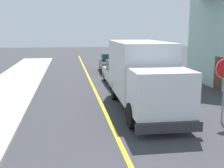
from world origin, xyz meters
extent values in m
cube|color=gold|center=(0.00, 10.00, 0.00)|extent=(0.16, 56.00, 0.01)
cube|color=silver|center=(1.86, 10.33, 1.90)|extent=(2.51, 5.05, 2.60)
cube|color=silver|center=(1.78, 6.83, 1.45)|extent=(2.32, 2.05, 1.70)
cube|color=#1E2D3D|center=(1.76, 5.93, 1.82)|extent=(2.04, 0.12, 0.75)
cube|color=#2D2D33|center=(1.76, 5.75, 0.42)|extent=(2.40, 0.25, 0.36)
cylinder|color=black|center=(2.84, 7.00, 0.50)|extent=(0.32, 1.01, 1.00)
cylinder|color=black|center=(0.74, 7.05, 0.50)|extent=(0.32, 1.01, 1.00)
cylinder|color=black|center=(2.94, 11.55, 0.50)|extent=(0.32, 1.01, 1.00)
cylinder|color=black|center=(0.84, 11.60, 0.50)|extent=(0.32, 1.01, 1.00)
cube|color=#B7B7BC|center=(1.89, 15.85, 0.65)|extent=(1.80, 4.40, 0.76)
cube|color=#1E2D3D|center=(1.89, 16.00, 1.35)|extent=(1.59, 1.80, 0.64)
cylinder|color=black|center=(2.68, 14.44, 0.32)|extent=(0.22, 0.64, 0.64)
cylinder|color=black|center=(1.10, 14.44, 0.32)|extent=(0.22, 0.64, 0.64)
cylinder|color=black|center=(2.68, 17.26, 0.32)|extent=(0.22, 0.64, 0.64)
cylinder|color=black|center=(1.10, 17.26, 0.32)|extent=(0.22, 0.64, 0.64)
cube|color=#4C564C|center=(2.18, 21.73, 0.65)|extent=(2.00, 4.48, 0.76)
cube|color=#1E2D3D|center=(2.19, 21.88, 1.35)|extent=(1.67, 1.87, 0.64)
cylinder|color=black|center=(2.91, 20.29, 0.32)|extent=(0.25, 0.65, 0.64)
cylinder|color=black|center=(1.33, 20.36, 0.32)|extent=(0.25, 0.65, 0.64)
cylinder|color=black|center=(3.03, 23.10, 0.32)|extent=(0.25, 0.65, 0.64)
cylinder|color=black|center=(1.46, 23.17, 0.32)|extent=(0.25, 0.65, 0.64)
cylinder|color=gray|center=(4.52, 7.02, 1.10)|extent=(0.08, 0.08, 2.20)
cube|color=brown|center=(7.80, 13.03, 1.05)|extent=(0.10, 1.00, 2.10)
camera|label=1|loc=(-1.66, -2.93, 3.75)|focal=44.24mm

